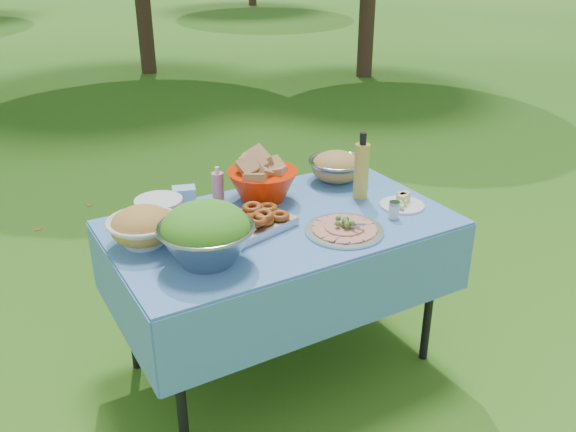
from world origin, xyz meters
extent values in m
plane|color=#103B0A|center=(0.00, 0.00, 0.00)|extent=(80.00, 80.00, 0.00)
cube|color=#84D3FF|center=(0.00, 0.00, 0.38)|extent=(1.46, 0.86, 0.76)
cylinder|color=silver|center=(-0.45, 0.29, 0.81)|extent=(0.27, 0.27, 0.09)
cube|color=#8DBFEF|center=(-0.30, 0.36, 0.81)|extent=(0.12, 0.10, 0.09)
cylinder|color=pink|center=(-0.13, 0.36, 0.84)|extent=(0.07, 0.07, 0.16)
cube|color=silver|center=(-0.13, 0.00, 0.80)|extent=(0.37, 0.30, 0.08)
cylinder|color=silver|center=(0.18, -0.22, 0.80)|extent=(0.35, 0.35, 0.08)
cylinder|color=gold|center=(0.46, 0.04, 0.92)|extent=(0.07, 0.07, 0.32)
cylinder|color=silver|center=(0.56, -0.14, 0.79)|extent=(0.25, 0.25, 0.06)
cylinder|color=silver|center=(0.45, -0.22, 0.80)|extent=(0.05, 0.05, 0.08)
camera|label=1|loc=(-1.17, -2.08, 1.91)|focal=38.00mm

